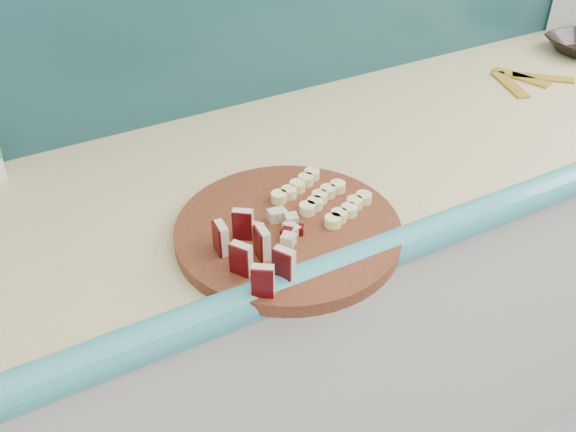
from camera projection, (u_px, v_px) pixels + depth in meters
The scene contains 6 objects.
kitchen_counter at pixel (423, 276), 1.65m from camera, with size 2.20×0.63×0.91m.
cutting_board at pixel (288, 232), 1.04m from camera, with size 0.37×0.37×0.02m, color #451E0E.
apple_wedges at pixel (252, 251), 0.94m from camera, with size 0.08×0.17×0.05m.
apple_chunks at pixel (279, 228), 1.01m from camera, with size 0.06×0.06×0.02m.
banana_slices at pixel (322, 197), 1.08m from camera, with size 0.15×0.16×0.02m.
banana_peel at pixel (525, 80), 1.53m from camera, with size 0.20×0.16×0.01m.
Camera 1 is at (-0.80, 0.59, 1.56)m, focal length 40.00 mm.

